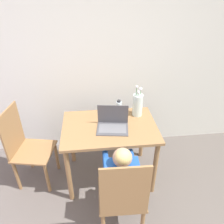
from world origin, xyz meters
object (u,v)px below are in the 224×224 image
(chair_occupied, at_px, (122,197))
(flower_vase, at_px, (138,104))
(person_seated, at_px, (121,176))
(chair_spare, at_px, (27,147))
(laptop, at_px, (113,123))
(water_bottle, at_px, (119,109))

(chair_occupied, xyz_separation_m, flower_vase, (0.30, 0.88, 0.38))
(chair_occupied, relative_size, flower_vase, 2.64)
(chair_occupied, height_order, person_seated, chair_occupied)
(chair_spare, height_order, laptop, laptop)
(laptop, xyz_separation_m, water_bottle, (0.09, 0.19, 0.04))
(chair_spare, relative_size, person_seated, 1.00)
(person_seated, height_order, laptop, laptop)
(chair_spare, bearing_deg, person_seated, -111.45)
(chair_occupied, bearing_deg, water_bottle, -93.67)
(chair_spare, distance_m, person_seated, 1.13)
(flower_vase, xyz_separation_m, water_bottle, (-0.21, -0.02, -0.03))
(water_bottle, bearing_deg, chair_spare, -173.51)
(person_seated, relative_size, laptop, 2.70)
(laptop, bearing_deg, chair_spare, -176.21)
(chair_occupied, height_order, water_bottle, chair_occupied)
(laptop, distance_m, water_bottle, 0.22)
(chair_occupied, xyz_separation_m, chair_spare, (-0.94, 0.75, 0.00))
(person_seated, bearing_deg, chair_occupied, 90.00)
(chair_spare, xyz_separation_m, person_seated, (0.95, -0.61, 0.11))
(person_seated, distance_m, flower_vase, 0.85)
(chair_occupied, xyz_separation_m, person_seated, (0.00, 0.14, 0.11))
(person_seated, bearing_deg, flower_vase, -109.54)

